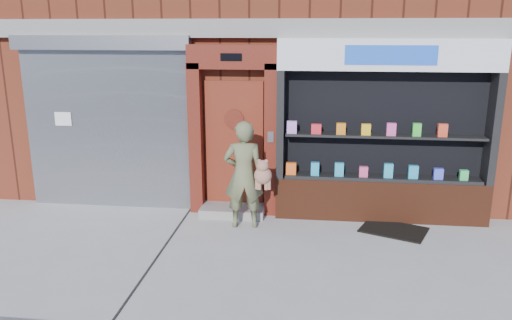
# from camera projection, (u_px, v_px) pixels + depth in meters

# --- Properties ---
(ground) EXTENTS (80.00, 80.00, 0.00)m
(ground) POSITION_uv_depth(u_px,v_px,m) (266.00, 260.00, 6.99)
(ground) COLOR #9E9E99
(ground) RESTS_ON ground
(shutter_bay) EXTENTS (3.10, 0.30, 3.04)m
(shutter_bay) POSITION_uv_depth(u_px,v_px,m) (107.00, 113.00, 8.74)
(shutter_bay) COLOR gray
(shutter_bay) RESTS_ON ground
(red_door_bay) EXTENTS (1.52, 0.58, 2.90)m
(red_door_bay) POSITION_uv_depth(u_px,v_px,m) (233.00, 131.00, 8.49)
(red_door_bay) COLOR #51160E
(red_door_bay) RESTS_ON ground
(pharmacy_bay) EXTENTS (3.50, 0.41, 3.00)m
(pharmacy_bay) POSITION_uv_depth(u_px,v_px,m) (383.00, 140.00, 8.19)
(pharmacy_bay) COLOR #5A2715
(pharmacy_bay) RESTS_ON ground
(woman) EXTENTS (0.81, 0.50, 1.76)m
(woman) POSITION_uv_depth(u_px,v_px,m) (245.00, 175.00, 7.97)
(woman) COLOR #616643
(woman) RESTS_ON ground
(doormat) EXTENTS (1.18, 1.02, 0.02)m
(doormat) POSITION_uv_depth(u_px,v_px,m) (394.00, 230.00, 8.01)
(doormat) COLOR black
(doormat) RESTS_ON ground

